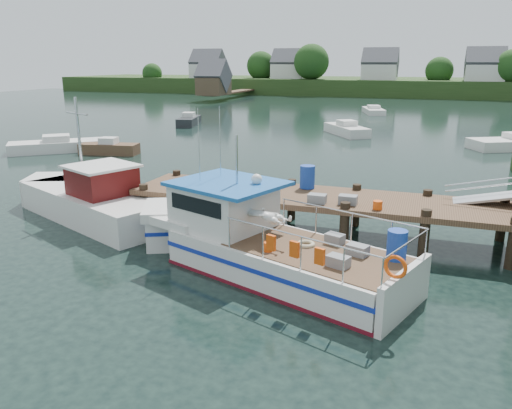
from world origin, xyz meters
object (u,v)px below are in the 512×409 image
(lobster_boat, at_px, (254,241))
(moored_b, at_px, (346,129))
(moored_a, at_px, (57,145))
(moored_e, at_px, (189,120))
(dock, at_px, (497,185))
(moored_d, at_px, (373,110))
(work_boat, at_px, (91,199))
(moored_rowboat, at_px, (109,148))

(lobster_boat, height_order, moored_b, lobster_boat)
(moored_a, bearing_deg, lobster_boat, -56.91)
(lobster_boat, bearing_deg, moored_a, 163.54)
(moored_a, bearing_deg, moored_e, 63.08)
(dock, xyz_separation_m, moored_d, (-8.74, 44.88, -1.88))
(dock, distance_m, moored_e, 36.56)
(dock, xyz_separation_m, moored_b, (-8.84, 25.70, -1.79))
(dock, relative_size, work_boat, 1.92)
(lobster_boat, bearing_deg, moored_e, 139.96)
(moored_e, bearing_deg, moored_d, 24.68)
(lobster_boat, distance_m, moored_e, 35.61)
(moored_e, bearing_deg, work_boat, -94.67)
(moored_a, bearing_deg, work_boat, -65.54)
(dock, relative_size, moored_e, 3.48)
(moored_a, xyz_separation_m, moored_b, (17.51, 14.88, 0.03))
(dock, height_order, moored_d, dock)
(lobster_boat, bearing_deg, work_boat, -178.90)
(dock, distance_m, moored_rowboat, 25.02)
(work_boat, distance_m, moored_e, 29.87)
(work_boat, xyz_separation_m, moored_e, (-9.81, 28.21, -0.28))
(moored_a, bearing_deg, dock, -42.53)
(moored_a, bearing_deg, moored_d, 42.47)
(moored_a, relative_size, moored_e, 1.28)
(moored_a, height_order, moored_e, moored_e)
(moored_rowboat, bearing_deg, moored_e, 117.15)
(moored_a, relative_size, moored_b, 1.09)
(lobster_boat, bearing_deg, dock, 49.38)
(lobster_boat, height_order, moored_a, lobster_boat)
(lobster_boat, height_order, work_boat, same)
(dock, distance_m, moored_b, 27.23)
(work_boat, height_order, moored_rowboat, work_boat)
(moored_rowboat, height_order, moored_b, moored_b)
(dock, relative_size, lobster_boat, 1.73)
(moored_a, bearing_deg, moored_b, 20.16)
(lobster_boat, distance_m, moored_rowboat, 21.55)
(work_boat, bearing_deg, lobster_boat, 4.49)
(moored_b, relative_size, moored_d, 0.93)
(moored_rowboat, bearing_deg, moored_b, 66.92)
(lobster_boat, relative_size, moored_rowboat, 2.37)
(work_boat, height_order, moored_b, work_boat)
(lobster_boat, relative_size, moored_b, 1.71)
(moored_b, bearing_deg, moored_rowboat, -111.99)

